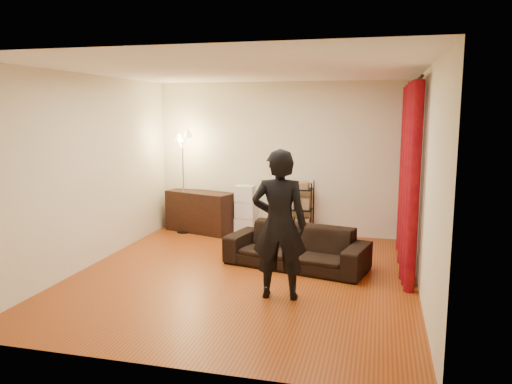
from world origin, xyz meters
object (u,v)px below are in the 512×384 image
(floor_lamp, at_px, (183,183))
(sofa, at_px, (296,247))
(media_cabinet, at_px, (200,212))
(storage_boxes, at_px, (245,210))
(person, at_px, (279,225))
(wire_shelf, at_px, (299,209))

(floor_lamp, bearing_deg, sofa, -33.35)
(sofa, relative_size, media_cabinet, 1.57)
(storage_boxes, height_order, floor_lamp, floor_lamp)
(person, height_order, storage_boxes, person)
(sofa, distance_m, floor_lamp, 2.85)
(person, distance_m, storage_boxes, 3.20)
(sofa, relative_size, floor_lamp, 1.09)
(floor_lamp, bearing_deg, storage_boxes, 9.10)
(person, xyz_separation_m, floor_lamp, (-2.32, 2.75, 0.03))
(media_cabinet, distance_m, storage_boxes, 0.85)
(sofa, height_order, floor_lamp, floor_lamp)
(person, bearing_deg, storage_boxes, -73.26)
(sofa, distance_m, media_cabinet, 2.64)
(wire_shelf, distance_m, floor_lamp, 2.14)
(media_cabinet, relative_size, storage_boxes, 1.44)
(person, xyz_separation_m, media_cabinet, (-2.05, 2.87, -0.52))
(person, height_order, floor_lamp, floor_lamp)
(sofa, xyz_separation_m, wire_shelf, (-0.23, 1.70, 0.20))
(media_cabinet, xyz_separation_m, floor_lamp, (-0.27, -0.12, 0.54))
(media_cabinet, height_order, floor_lamp, floor_lamp)
(media_cabinet, xyz_separation_m, wire_shelf, (1.82, 0.05, 0.12))
(person, relative_size, wire_shelf, 1.80)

